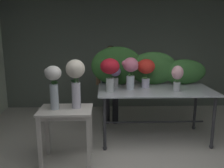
{
  "coord_description": "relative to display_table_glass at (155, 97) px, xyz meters",
  "views": [
    {
      "loc": [
        -0.47,
        -2.27,
        1.82
      ],
      "look_at": [
        -0.36,
        1.22,
        1.06
      ],
      "focal_mm": 38.97,
      "sensor_mm": 36.0,
      "label": 1
    }
  ],
  "objects": [
    {
      "name": "ground_plane",
      "position": [
        -0.37,
        0.14,
        -0.75
      ],
      "size": [
        7.72,
        7.72,
        0.0
      ],
      "primitive_type": "plane",
      "color": "beige"
    },
    {
      "name": "wall_back",
      "position": [
        -0.37,
        1.89,
        0.71
      ],
      "size": [
        5.77,
        0.12,
        2.92
      ],
      "primitive_type": "cube",
      "color": "slate",
      "rests_on": "ground"
    },
    {
      "name": "display_table_glass",
      "position": [
        0.0,
        0.0,
        0.0
      ],
      "size": [
        1.89,
        0.98,
        0.88
      ],
      "color": "silver",
      "rests_on": "ground"
    },
    {
      "name": "side_table_white",
      "position": [
        -1.38,
        -0.71,
        -0.09
      ],
      "size": [
        0.72,
        0.51,
        0.78
      ],
      "color": "silver",
      "rests_on": "ground"
    },
    {
      "name": "florist",
      "position": [
        -0.72,
        0.74,
        0.2
      ],
      "size": [
        0.59,
        0.24,
        1.55
      ],
      "color": "#232328",
      "rests_on": "ground"
    },
    {
      "name": "foliage_backdrop",
      "position": [
        -0.06,
        0.37,
        0.42
      ],
      "size": [
        2.05,
        0.29,
        0.68
      ],
      "color": "#2D6028",
      "rests_on": "display_table_glass"
    },
    {
      "name": "vase_rosy_freesia",
      "position": [
        -0.42,
        0.01,
        0.46
      ],
      "size": [
        0.27,
        0.25,
        0.53
      ],
      "color": "silver",
      "rests_on": "display_table_glass"
    },
    {
      "name": "vase_blush_snapdragons",
      "position": [
        0.31,
        -0.14,
        0.37
      ],
      "size": [
        0.19,
        0.19,
        0.41
      ],
      "color": "silver",
      "rests_on": "display_table_glass"
    },
    {
      "name": "vase_scarlet_ranunculus",
      "position": [
        -0.14,
        0.13,
        0.45
      ],
      "size": [
        0.3,
        0.3,
        0.49
      ],
      "color": "silver",
      "rests_on": "display_table_glass"
    },
    {
      "name": "vase_lilac_carnations",
      "position": [
        -0.66,
        0.19,
        0.35
      ],
      "size": [
        0.19,
        0.19,
        0.35
      ],
      "color": "silver",
      "rests_on": "display_table_glass"
    },
    {
      "name": "vase_crimson_roses",
      "position": [
        -0.76,
        -0.16,
        0.48
      ],
      "size": [
        0.3,
        0.3,
        0.53
      ],
      "color": "silver",
      "rests_on": "display_table_glass"
    },
    {
      "name": "vase_white_roses_tall",
      "position": [
        -1.52,
        -0.71,
        0.4
      ],
      "size": [
        0.23,
        0.22,
        0.6
      ],
      "color": "silver",
      "rests_on": "side_table_white"
    },
    {
      "name": "vase_cream_lisianthus_tall",
      "position": [
        -1.23,
        -0.65,
        0.46
      ],
      "size": [
        0.26,
        0.26,
        0.67
      ],
      "color": "silver",
      "rests_on": "side_table_white"
    }
  ]
}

